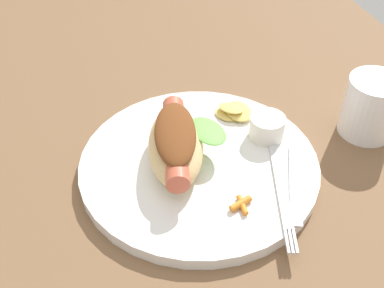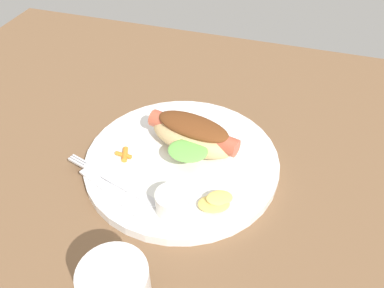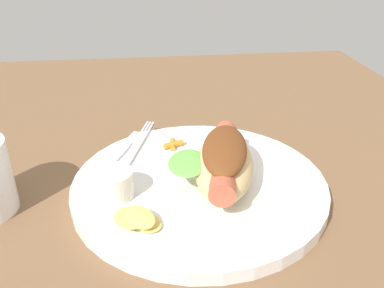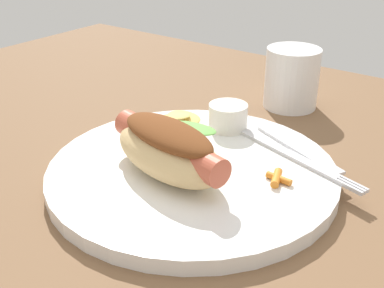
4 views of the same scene
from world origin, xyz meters
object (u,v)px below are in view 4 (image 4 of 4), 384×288
chips_pile (178,119)px  carrot_garnish (277,178)px  knife (298,149)px  sauce_ramekin (228,117)px  hot_dog (172,149)px  drinking_cup (293,78)px  fork (295,157)px  plate (190,174)px

chips_pile → carrot_garnish: (-16.27, 4.92, -0.33)cm
knife → sauce_ramekin: bearing=-156.8°
hot_dog → carrot_garnish: (-9.24, -5.08, -2.54)cm
drinking_cup → hot_dog: bearing=90.5°
hot_dog → fork: 13.79cm
chips_pile → drinking_cup: 18.74cm
carrot_garnish → hot_dog: bearing=28.8°
knife → chips_pile: (14.91, 2.53, 0.53)cm
sauce_ramekin → carrot_garnish: size_ratio=1.60×
fork → chips_pile: (15.60, 0.45, 0.51)cm
fork → sauce_ramekin: bearing=-176.1°
fork → knife: same height
hot_dog → drinking_cup: drinking_cup is taller
plate → carrot_garnish: (-8.70, -2.86, 1.19)cm
carrot_garnish → plate: bearing=18.2°
plate → chips_pile: size_ratio=5.16×
carrot_garnish → drinking_cup: size_ratio=0.35×
plate → knife: bearing=-125.4°
plate → knife: (-7.34, -10.32, 0.98)cm
plate → drinking_cup: 25.38cm
hot_dog → fork: (-8.57, -10.46, -2.73)cm
chips_pile → carrot_garnish: 17.00cm
sauce_ramekin → chips_pile: bearing=26.3°
fork → plate: bearing=-117.7°
fork → carrot_garnish: (-0.67, 5.38, 0.19)cm
plate → fork: fork is taller
plate → hot_dog: hot_dog is taller
knife → chips_pile: 15.13cm
knife → plate: bearing=-101.1°
plate → hot_dog: size_ratio=1.98×
knife → hot_dog: bearing=-97.8°
hot_dog → drinking_cup: 27.36cm
knife → chips_pile: bearing=-146.0°
hot_dog → sauce_ramekin: hot_dog is taller
hot_dog → sauce_ramekin: size_ratio=3.27×
knife → carrot_garnish: size_ratio=4.48×
plate → fork: bearing=-134.3°
sauce_ramekin → drinking_cup: size_ratio=0.56×
drinking_cup → carrot_garnish: bearing=113.0°
carrot_garnish → chips_pile: bearing=-16.8°
carrot_garnish → drinking_cup: bearing=-67.0°
knife → drinking_cup: drinking_cup is taller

